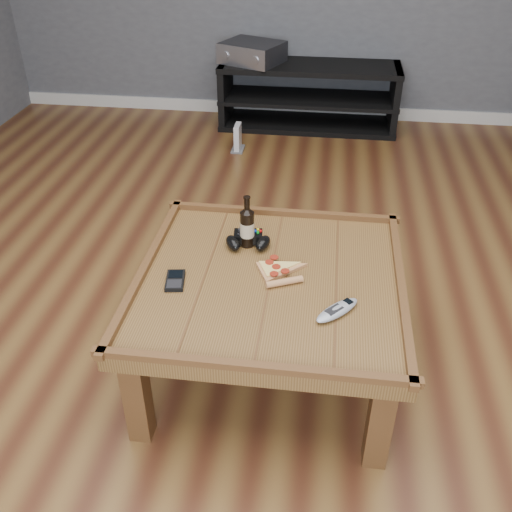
# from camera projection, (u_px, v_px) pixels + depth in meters

# --- Properties ---
(ground) EXTENTS (6.00, 6.00, 0.00)m
(ground) POSITION_uv_depth(u_px,v_px,m) (269.00, 364.00, 2.41)
(ground) COLOR #452213
(ground) RESTS_ON ground
(baseboard) EXTENTS (5.00, 0.02, 0.10)m
(baseboard) POSITION_uv_depth(u_px,v_px,m) (309.00, 110.00, 4.84)
(baseboard) COLOR silver
(baseboard) RESTS_ON ground
(coffee_table) EXTENTS (1.03, 1.03, 0.48)m
(coffee_table) POSITION_uv_depth(u_px,v_px,m) (270.00, 290.00, 2.19)
(coffee_table) COLOR #4F3316
(coffee_table) RESTS_ON ground
(media_console) EXTENTS (1.40, 0.45, 0.50)m
(media_console) POSITION_uv_depth(u_px,v_px,m) (309.00, 97.00, 4.53)
(media_console) COLOR black
(media_console) RESTS_ON ground
(beer_bottle) EXTENTS (0.06, 0.06, 0.22)m
(beer_bottle) POSITION_uv_depth(u_px,v_px,m) (247.00, 226.00, 2.30)
(beer_bottle) COLOR black
(beer_bottle) RESTS_ON coffee_table
(game_controller) EXTENTS (0.21, 0.15, 0.06)m
(game_controller) POSITION_uv_depth(u_px,v_px,m) (248.00, 240.00, 2.33)
(game_controller) COLOR black
(game_controller) RESTS_ON coffee_table
(pizza_slice) EXTENTS (0.25, 0.30, 0.03)m
(pizza_slice) POSITION_uv_depth(u_px,v_px,m) (277.00, 271.00, 2.18)
(pizza_slice) COLOR tan
(pizza_slice) RESTS_ON coffee_table
(smartphone) EXTENTS (0.09, 0.13, 0.02)m
(smartphone) POSITION_uv_depth(u_px,v_px,m) (175.00, 280.00, 2.13)
(smartphone) COLOR black
(smartphone) RESTS_ON coffee_table
(remote_control) EXTENTS (0.18, 0.18, 0.03)m
(remote_control) POSITION_uv_depth(u_px,v_px,m) (337.00, 310.00, 1.98)
(remote_control) COLOR #92979F
(remote_control) RESTS_ON coffee_table
(av_receiver) EXTENTS (0.54, 0.50, 0.15)m
(av_receiver) POSITION_uv_depth(u_px,v_px,m) (252.00, 52.00, 4.40)
(av_receiver) COLOR black
(av_receiver) RESTS_ON media_console
(game_console) EXTENTS (0.09, 0.16, 0.20)m
(game_console) POSITION_uv_depth(u_px,v_px,m) (238.00, 139.00, 4.22)
(game_console) COLOR slate
(game_console) RESTS_ON ground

